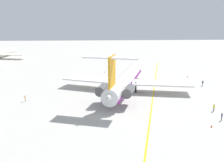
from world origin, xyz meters
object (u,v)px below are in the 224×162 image
Objects in this scene: ground_crew_near_nose at (25,98)px; ground_crew_starboard at (214,107)px; main_jetliner at (125,80)px; safety_cone_tail at (212,126)px; ground_crew_near_tail at (222,116)px; safety_cone_wingtip at (187,76)px; safety_cone_nose at (105,72)px; ground_crew_portside at (203,82)px.

ground_crew_starboard is (-9.84, -45.79, 0.06)m from ground_crew_near_nose.
main_jetliner is 30.43m from safety_cone_tail.
ground_crew_near_tail is 41.58m from safety_cone_wingtip.
safety_cone_tail is at bearing -160.10° from safety_cone_nose.
safety_cone_wingtip is (41.02, -6.77, -0.82)m from ground_crew_near_tail.
ground_crew_portside is at bearing -19.05° from safety_cone_tail.
ground_crew_starboard is (-17.61, -19.04, -2.40)m from main_jetliner.
ground_crew_near_tail is 3.13× the size of safety_cone_nose.
safety_cone_tail is (-54.50, -19.73, 0.00)m from safety_cone_nose.
safety_cone_tail is (-8.87, 4.40, -0.83)m from ground_crew_starboard.
ground_crew_near_tail is 5.02m from safety_cone_tail.
ground_crew_starboard is at bearing 170.38° from safety_cone_wingtip.
main_jetliner is at bearing 125.53° from safety_cone_wingtip.
ground_crew_near_tail is at bearing -150.20° from ground_crew_portside.
safety_cone_wingtip is at bearing -138.63° from ground_crew_starboard.
ground_crew_starboard reaches higher than safety_cone_wingtip.
ground_crew_portside is 3.31× the size of safety_cone_tail.
main_jetliner reaches higher than safety_cone_tail.
ground_crew_portside is 3.31× the size of safety_cone_wingtip.
main_jetliner is at bearing -81.77° from ground_crew_starboard.
ground_crew_starboard is (5.52, -0.76, 0.02)m from ground_crew_near_tail.
ground_crew_near_nose is 3.00× the size of safety_cone_tail.
ground_crew_starboard is at bearing -115.75° from main_jetliner.
main_jetliner reaches higher than ground_crew_starboard.
ground_crew_near_tail is at bearing 170.62° from safety_cone_wingtip.
ground_crew_near_nose is 47.58m from ground_crew_near_tail.
ground_crew_near_tail is 29.26m from ground_crew_portside.
main_jetliner is 29.58m from ground_crew_near_tail.
ground_crew_near_nose is at bearing 123.20° from main_jetliner.
ground_crew_near_nose is 0.91× the size of ground_crew_portside.
ground_crew_portside is (28.34, -7.31, 0.06)m from ground_crew_near_tail.
safety_cone_tail is (-26.48, -14.64, -3.23)m from main_jetliner.
ground_crew_portside is at bearing -145.02° from ground_crew_starboard.
ground_crew_near_nose is 46.83m from ground_crew_starboard.
ground_crew_near_nose reaches higher than safety_cone_nose.
ground_crew_near_tail reaches higher than ground_crew_near_nose.
ground_crew_near_tail reaches higher than safety_cone_nose.
safety_cone_wingtip is at bearing 46.66° from ground_crew_portside.
ground_crew_near_tail is 3.13× the size of safety_cone_wingtip.
safety_cone_wingtip is 1.00× the size of safety_cone_tail.
ground_crew_near_tail is (-23.12, -18.28, -2.42)m from main_jetliner.
ground_crew_portside is 33.54m from safety_cone_tail.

